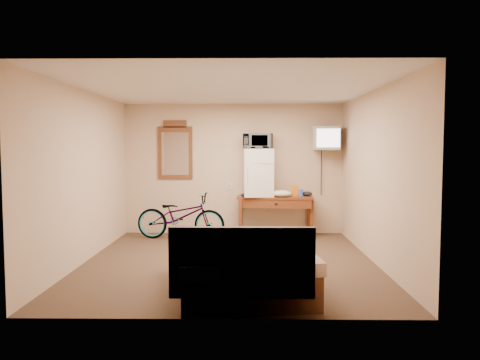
# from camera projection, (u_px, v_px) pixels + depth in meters

# --- Properties ---
(room) EXTENTS (4.60, 4.64, 2.50)m
(room) POSITION_uv_depth(u_px,v_px,m) (229.00, 176.00, 6.75)
(room) COLOR #433321
(room) RESTS_ON ground
(desk) EXTENTS (1.46, 0.67, 0.75)m
(desk) POSITION_uv_depth(u_px,v_px,m) (275.00, 202.00, 8.78)
(desk) COLOR brown
(desk) RESTS_ON floor
(mini_fridge) EXTENTS (0.58, 0.56, 0.89)m
(mini_fridge) POSITION_uv_depth(u_px,v_px,m) (258.00, 172.00, 8.78)
(mini_fridge) COLOR white
(mini_fridge) RESTS_ON desk
(microwave) EXTENTS (0.57, 0.44, 0.29)m
(microwave) POSITION_uv_depth(u_px,v_px,m) (258.00, 141.00, 8.74)
(microwave) COLOR white
(microwave) RESTS_ON mini_fridge
(snack_bag) EXTENTS (0.12, 0.08, 0.21)m
(snack_bag) POSITION_uv_depth(u_px,v_px,m) (295.00, 191.00, 8.77)
(snack_bag) COLOR orange
(snack_bag) RESTS_ON desk
(blue_cup) EXTENTS (0.08, 0.08, 0.13)m
(blue_cup) POSITION_uv_depth(u_px,v_px,m) (301.00, 193.00, 8.75)
(blue_cup) COLOR blue
(blue_cup) RESTS_ON desk
(cloth_cream) EXTENTS (0.40, 0.31, 0.12)m
(cloth_cream) POSITION_uv_depth(u_px,v_px,m) (281.00, 194.00, 8.66)
(cloth_cream) COLOR silver
(cloth_cream) RESTS_ON desk
(cloth_dark_a) EXTENTS (0.23, 0.17, 0.09)m
(cloth_dark_a) POSITION_uv_depth(u_px,v_px,m) (247.00, 195.00, 8.63)
(cloth_dark_a) COLOR black
(cloth_dark_a) RESTS_ON desk
(cloth_dark_b) EXTENTS (0.19, 0.16, 0.09)m
(cloth_dark_b) POSITION_uv_depth(u_px,v_px,m) (307.00, 194.00, 8.82)
(cloth_dark_b) COLOR black
(cloth_dark_b) RESTS_ON desk
(crt_television) EXTENTS (0.55, 0.62, 0.44)m
(crt_television) POSITION_uv_depth(u_px,v_px,m) (326.00, 138.00, 8.70)
(crt_television) COLOR black
(crt_television) RESTS_ON room
(wall_mirror) EXTENTS (0.66, 0.04, 1.12)m
(wall_mirror) POSITION_uv_depth(u_px,v_px,m) (175.00, 150.00, 9.01)
(wall_mirror) COLOR brown
(wall_mirror) RESTS_ON room
(bicycle) EXTENTS (1.69, 0.79, 0.85)m
(bicycle) POSITION_uv_depth(u_px,v_px,m) (181.00, 216.00, 8.47)
(bicycle) COLOR black
(bicycle) RESTS_ON floor
(bed) EXTENTS (1.68, 2.10, 0.90)m
(bed) POSITION_uv_depth(u_px,v_px,m) (243.00, 265.00, 5.44)
(bed) COLOR brown
(bed) RESTS_ON floor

